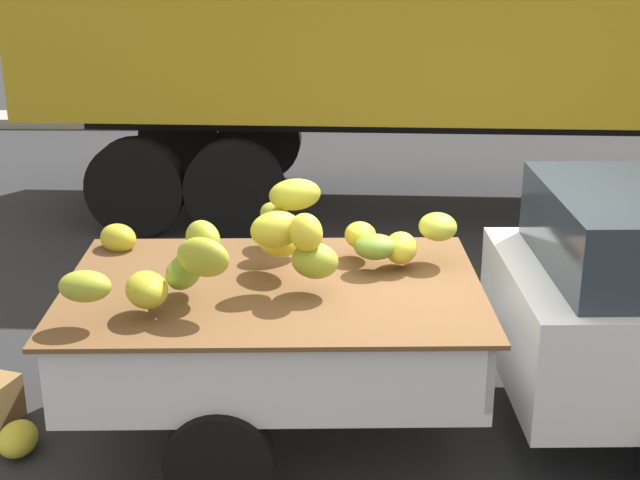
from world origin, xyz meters
TOP-DOWN VIEW (x-y plane):
  - ground at (0.00, 0.00)m, footprint 220.00×220.00m
  - curb_strip at (0.00, 9.57)m, footprint 80.00×0.80m
  - pickup_truck at (0.68, -0.19)m, footprint 4.77×1.97m
  - fallen_banana_bunch_near_tailgate at (-2.80, -0.53)m, footprint 0.28×0.38m

SIDE VIEW (x-z plane):
  - ground at x=0.00m, z-range 0.00..0.00m
  - curb_strip at x=0.00m, z-range 0.00..0.16m
  - fallen_banana_bunch_near_tailgate at x=-2.80m, z-range 0.00..0.20m
  - pickup_truck at x=0.68m, z-range 0.04..1.74m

